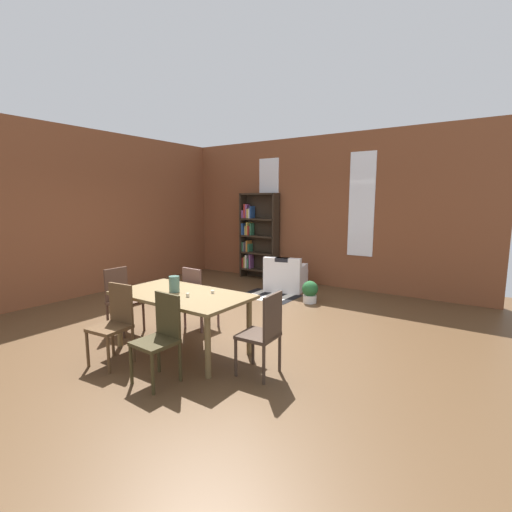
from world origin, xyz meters
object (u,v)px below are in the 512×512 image
Objects in this scene: dining_table at (182,300)px; dining_chair_far_left at (198,296)px; dining_chair_near_left at (114,321)px; armchair_white at (286,277)px; dining_chair_head_left at (122,298)px; vase_on_table at (174,284)px; potted_plant_by_shelf at (310,291)px; dining_chair_near_right at (160,335)px; dining_chair_head_right at (264,331)px; bookshelf_tall at (257,236)px.

dining_chair_far_left is at bearing 119.29° from dining_table.
dining_table is at bearing -60.71° from dining_chair_far_left.
dining_chair_near_left is 0.98× the size of armchair_white.
dining_chair_head_left is at bearing -179.98° from dining_table.
potted_plant_by_shelf is (0.49, 2.99, -0.65)m from vase_on_table.
dining_table is 0.23m from vase_on_table.
vase_on_table reaches higher than dining_chair_near_right.
dining_chair_head_right is at bearing -73.32° from potted_plant_by_shelf.
armchair_white is (-0.12, 4.34, -0.23)m from dining_chair_near_left.
dining_chair_head_right is at bearing 0.16° from dining_table.
dining_chair_head_left is at bearing -179.97° from vase_on_table.
bookshelf_tall reaches higher than dining_chair_head_left.
dining_chair_near_right is 2.25× the size of potted_plant_by_shelf.
armchair_white is at bearing 98.32° from dining_table.
dining_chair_head_right is at bearing 23.46° from dining_chair_near_left.
dining_chair_near_left and dining_chair_head_left have the same top height.
dining_chair_near_right is 5.53m from bookshelf_tall.
dining_chair_head_left is at bearing -118.48° from potted_plant_by_shelf.
armchair_white is (1.26, -0.72, -0.79)m from bookshelf_tall.
vase_on_table is at bearing 0.03° from dining_chair_head_left.
vase_on_table is at bearing 180.00° from dining_table.
dining_table is at bearing 0.00° from vase_on_table.
dining_chair_head_right is 1.81m from dining_chair_near_left.
dining_chair_far_left and dining_chair_head_right have the same top height.
potted_plant_by_shelf is at bearing 83.06° from dining_table.
potted_plant_by_shelf is (-0.89, 2.99, -0.29)m from dining_chair_head_right.
dining_chair_head_right is 1.00× the size of dining_chair_head_left.
dining_chair_far_left is 1.44m from dining_chair_near_left.
bookshelf_tall is at bearing 96.94° from dining_chair_head_left.
dining_table reaches higher than potted_plant_by_shelf.
dining_chair_far_left is (-0.40, 0.72, -0.17)m from dining_table.
dining_chair_near_right is (-0.86, -0.72, 0.00)m from dining_chair_head_right.
dining_chair_head_right is 4.04m from armchair_white.
dining_chair_far_left is at bearing 110.84° from vase_on_table.
dining_chair_head_left is (-2.52, -0.00, 0.00)m from dining_chair_head_right.
potted_plant_by_shelf is at bearing -32.03° from bookshelf_tall.
vase_on_table is 0.22× the size of dining_chair_near_left.
dining_chair_near_left is (-1.66, -0.72, 0.00)m from dining_chair_head_right.
dining_table reaches higher than armchair_white.
dining_chair_near_right is at bearing -53.53° from vase_on_table.
dining_chair_near_left is (-0.00, -1.44, 0.00)m from dining_chair_far_left.
dining_chair_near_right is 0.45× the size of bookshelf_tall.
dining_chair_far_left is at bearing -108.65° from potted_plant_by_shelf.
bookshelf_tall is (-3.04, 4.33, 0.56)m from dining_chair_head_right.
dining_chair_near_left is 5.27m from bookshelf_tall.
dining_chair_head_right reaches higher than armchair_white.
dining_chair_head_left is (-0.85, 0.72, 0.00)m from dining_chair_near_left.
dining_chair_far_left is 1.81m from dining_chair_head_right.
dining_chair_head_right is 5.32m from bookshelf_tall.
vase_on_table is 0.22× the size of dining_chair_near_right.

